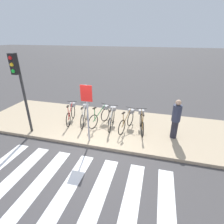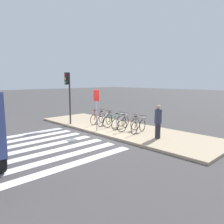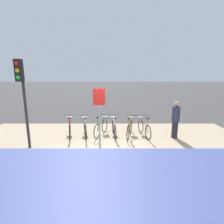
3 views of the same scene
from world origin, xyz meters
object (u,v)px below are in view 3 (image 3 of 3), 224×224
Objects in this scene: parked_bicycle_5 at (144,127)px; traffic_light at (22,86)px; parked_bicycle_2 at (102,126)px; parked_bicycle_3 at (114,126)px; parked_bicycle_4 at (130,127)px; sign_post at (100,108)px; parked_bicycle_0 at (70,126)px; parked_bicycle_1 at (85,127)px; pedestrian at (176,119)px.

parked_bicycle_5 is 5.22m from traffic_light.
parked_bicycle_2 and parked_bicycle_3 have the same top height.
parked_bicycle_3 is at bearing 174.65° from parked_bicycle_4.
parked_bicycle_2 is at bearing 90.30° from sign_post.
parked_bicycle_5 is at bearing -0.37° from parked_bicycle_0.
sign_post reaches higher than parked_bicycle_1.
parked_bicycle_5 is at bearing 17.27° from traffic_light.
parked_bicycle_5 is 0.68× the size of sign_post.
parked_bicycle_1 is 0.77m from parked_bicycle_2.
parked_bicycle_1 is 1.04× the size of parked_bicycle_2.
parked_bicycle_1 is at bearing -179.83° from parked_bicycle_5.
parked_bicycle_3 is 0.68× the size of sign_post.
traffic_light is (-4.63, -1.44, 1.94)m from parked_bicycle_5.
traffic_light is at bearing -162.73° from parked_bicycle_5.
parked_bicycle_1 is at bearing -2.41° from parked_bicycle_0.
pedestrian is at bearing -5.90° from parked_bicycle_3.
parked_bicycle_1 and parked_bicycle_3 have the same top height.
parked_bicycle_4 is 0.93× the size of pedestrian.
pedestrian is (4.01, -0.24, 0.43)m from parked_bicycle_1.
parked_bicycle_1 is 0.47× the size of traffic_light.
parked_bicycle_4 is (2.75, -0.06, 0.00)m from parked_bicycle_0.
parked_bicycle_1 is 1.32m from parked_bicycle_3.
parked_bicycle_1 is at bearing 119.07° from sign_post.
sign_post is at bearing -111.29° from parked_bicycle_3.
parked_bicycle_3 is (0.56, -0.09, 0.00)m from parked_bicycle_2.
parked_bicycle_3 is 1.01× the size of parked_bicycle_5.
parked_bicycle_2 is 1.88m from sign_post.
traffic_light reaches higher than parked_bicycle_2.
parked_bicycle_2 is (1.46, 0.10, 0.00)m from parked_bicycle_0.
sign_post reaches higher than parked_bicycle_4.
sign_post is at bearing -43.73° from parked_bicycle_0.
parked_bicycle_3 is (1.32, 0.04, 0.00)m from parked_bicycle_1.
parked_bicycle_1 is at bearing -170.00° from parked_bicycle_2.
parked_bicycle_1 is at bearing -178.25° from parked_bicycle_3.
parked_bicycle_4 is 0.46× the size of traffic_light.
parked_bicycle_0 is 0.98× the size of parked_bicycle_3.
parked_bicycle_0 is 1.47m from parked_bicycle_2.
parked_bicycle_0 is 2.73m from traffic_light.
pedestrian is (1.97, -0.21, 0.43)m from parked_bicycle_4.
pedestrian is 3.51m from sign_post.
parked_bicycle_3 is 1.89m from sign_post.
parked_bicycle_2 and parked_bicycle_4 have the same top height.
parked_bicycle_5 is at bearing -1.38° from parked_bicycle_3.
parked_bicycle_5 is at bearing 0.17° from parked_bicycle_1.
sign_post is (0.76, -1.38, 1.12)m from parked_bicycle_1.
parked_bicycle_0 is 1.00× the size of parked_bicycle_1.
parked_bicycle_3 is at bearing 174.10° from pedestrian.
pedestrian is at bearing -6.51° from parked_bicycle_2.
parked_bicycle_2 is 1.30m from parked_bicycle_4.
sign_post is (-1.91, -1.38, 1.12)m from parked_bicycle_5.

